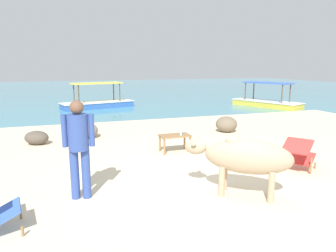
{
  "coord_description": "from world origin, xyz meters",
  "views": [
    {
      "loc": [
        -2.64,
        -4.96,
        2.2
      ],
      "look_at": [
        0.05,
        3.0,
        0.55
      ],
      "focal_mm": 33.41,
      "sensor_mm": 36.0,
      "label": 1
    }
  ],
  "objects_px": {
    "cow": "(245,157)",
    "low_bench_table": "(175,138)",
    "deck_chair_far": "(299,153)",
    "person_standing": "(79,142)",
    "bottle": "(181,131)",
    "boat_yellow": "(266,102)",
    "boat_blue": "(98,102)"
  },
  "relations": [
    {
      "from": "person_standing",
      "to": "boat_yellow",
      "type": "distance_m",
      "value": 13.35
    },
    {
      "from": "boat_blue",
      "to": "boat_yellow",
      "type": "relative_size",
      "value": 1.0
    },
    {
      "from": "deck_chair_far",
      "to": "boat_yellow",
      "type": "bearing_deg",
      "value": 22.9
    },
    {
      "from": "low_bench_table",
      "to": "deck_chair_far",
      "type": "height_order",
      "value": "deck_chair_far"
    },
    {
      "from": "person_standing",
      "to": "boat_blue",
      "type": "bearing_deg",
      "value": 2.79
    },
    {
      "from": "bottle",
      "to": "person_standing",
      "type": "xyz_separation_m",
      "value": [
        -2.53,
        -2.02,
        0.39
      ]
    },
    {
      "from": "boat_yellow",
      "to": "cow",
      "type": "bearing_deg",
      "value": 120.59
    },
    {
      "from": "boat_yellow",
      "to": "person_standing",
      "type": "bearing_deg",
      "value": 109.72
    },
    {
      "from": "deck_chair_far",
      "to": "boat_yellow",
      "type": "xyz_separation_m",
      "value": [
        5.66,
        8.89,
        -0.13
      ]
    },
    {
      "from": "low_bench_table",
      "to": "boat_blue",
      "type": "bearing_deg",
      "value": 94.53
    },
    {
      "from": "low_bench_table",
      "to": "boat_blue",
      "type": "xyz_separation_m",
      "value": [
        -0.91,
        9.17,
        -0.12
      ]
    },
    {
      "from": "low_bench_table",
      "to": "deck_chair_far",
      "type": "bearing_deg",
      "value": -49.65
    },
    {
      "from": "cow",
      "to": "person_standing",
      "type": "xyz_separation_m",
      "value": [
        -2.58,
        0.77,
        0.28
      ]
    },
    {
      "from": "cow",
      "to": "boat_yellow",
      "type": "distance_m",
      "value": 12.14
    },
    {
      "from": "bottle",
      "to": "person_standing",
      "type": "distance_m",
      "value": 3.27
    },
    {
      "from": "person_standing",
      "to": "deck_chair_far",
      "type": "bearing_deg",
      "value": -80.4
    },
    {
      "from": "low_bench_table",
      "to": "bottle",
      "type": "xyz_separation_m",
      "value": [
        0.13,
        -0.09,
        0.19
      ]
    },
    {
      "from": "boat_yellow",
      "to": "boat_blue",
      "type": "bearing_deg",
      "value": 52.13
    },
    {
      "from": "bottle",
      "to": "deck_chair_far",
      "type": "distance_m",
      "value": 2.75
    },
    {
      "from": "low_bench_table",
      "to": "cow",
      "type": "bearing_deg",
      "value": -87.69
    },
    {
      "from": "deck_chair_far",
      "to": "boat_yellow",
      "type": "distance_m",
      "value": 10.54
    },
    {
      "from": "low_bench_table",
      "to": "boat_blue",
      "type": "distance_m",
      "value": 9.21
    },
    {
      "from": "boat_yellow",
      "to": "deck_chair_far",
      "type": "bearing_deg",
      "value": 125.73
    },
    {
      "from": "person_standing",
      "to": "boat_blue",
      "type": "xyz_separation_m",
      "value": [
        1.5,
        11.28,
        -0.7
      ]
    },
    {
      "from": "deck_chair_far",
      "to": "person_standing",
      "type": "distance_m",
      "value": 4.36
    },
    {
      "from": "bottle",
      "to": "deck_chair_far",
      "type": "relative_size",
      "value": 0.32
    },
    {
      "from": "deck_chair_far",
      "to": "boat_blue",
      "type": "relative_size",
      "value": 0.24
    },
    {
      "from": "deck_chair_far",
      "to": "person_standing",
      "type": "relative_size",
      "value": 0.58
    },
    {
      "from": "person_standing",
      "to": "boat_yellow",
      "type": "height_order",
      "value": "person_standing"
    },
    {
      "from": "boat_yellow",
      "to": "bottle",
      "type": "bearing_deg",
      "value": 110.64
    },
    {
      "from": "deck_chair_far",
      "to": "boat_blue",
      "type": "xyz_separation_m",
      "value": [
        -2.83,
        11.34,
        -0.13
      ]
    },
    {
      "from": "cow",
      "to": "low_bench_table",
      "type": "distance_m",
      "value": 2.91
    }
  ]
}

